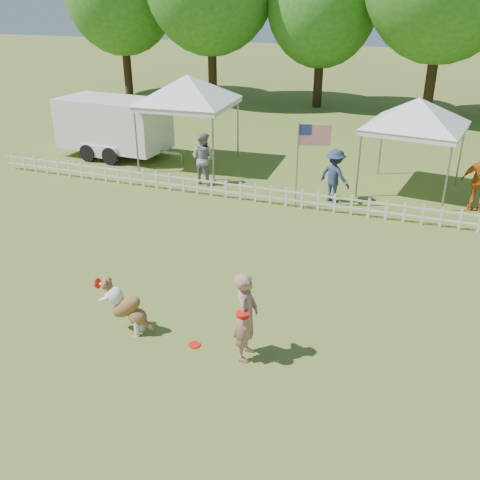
% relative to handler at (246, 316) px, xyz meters
% --- Properties ---
extents(ground, '(120.00, 120.00, 0.00)m').
position_rel_handler_xyz_m(ground, '(-1.19, 0.42, -0.85)').
color(ground, '#4A6520').
rests_on(ground, ground).
extents(picket_fence, '(22.00, 0.08, 0.60)m').
position_rel_handler_xyz_m(picket_fence, '(-1.19, 7.42, -0.55)').
color(picket_fence, silver).
rests_on(picket_fence, ground).
extents(handler, '(0.48, 0.66, 1.70)m').
position_rel_handler_xyz_m(handler, '(0.00, 0.00, 0.00)').
color(handler, '#A57263').
rests_on(handler, ground).
extents(dog, '(1.06, 0.37, 1.09)m').
position_rel_handler_xyz_m(dog, '(-2.40, -0.07, -0.30)').
color(dog, brown).
rests_on(dog, ground).
extents(frisbee_on_turf, '(0.23, 0.23, 0.02)m').
position_rel_handler_xyz_m(frisbee_on_turf, '(-1.01, -0.05, -0.84)').
color(frisbee_on_turf, red).
rests_on(frisbee_on_turf, ground).
extents(canopy_tent_left, '(3.36, 3.36, 3.25)m').
position_rel_handler_xyz_m(canopy_tent_left, '(-6.07, 10.28, 0.78)').
color(canopy_tent_left, white).
rests_on(canopy_tent_left, ground).
extents(canopy_tent_right, '(3.24, 3.24, 2.98)m').
position_rel_handler_xyz_m(canopy_tent_right, '(1.92, 10.15, 0.64)').
color(canopy_tent_right, white).
rests_on(canopy_tent_right, ground).
extents(cargo_trailer, '(5.37, 2.59, 2.31)m').
position_rel_handler_xyz_m(cargo_trailer, '(-9.36, 10.30, 0.31)').
color(cargo_trailer, white).
rests_on(cargo_trailer, ground).
extents(flag_pole, '(0.99, 0.39, 2.61)m').
position_rel_handler_xyz_m(flag_pole, '(-1.15, 7.44, 0.46)').
color(flag_pole, gray).
rests_on(flag_pole, ground).
extents(spectator_a, '(0.95, 0.79, 1.76)m').
position_rel_handler_xyz_m(spectator_a, '(-4.70, 8.49, 0.03)').
color(spectator_a, gray).
rests_on(spectator_a, ground).
extents(spectator_b, '(1.25, 1.04, 1.67)m').
position_rel_handler_xyz_m(spectator_b, '(-0.18, 8.37, -0.01)').
color(spectator_b, navy).
rests_on(spectator_b, ground).
extents(tree_far_left, '(6.60, 6.60, 11.00)m').
position_rel_handler_xyz_m(tree_far_left, '(-16.19, 22.42, 4.65)').
color(tree_far_left, '#2D641C').
rests_on(tree_far_left, ground).
extents(tree_center_left, '(6.00, 6.00, 9.80)m').
position_rel_handler_xyz_m(tree_center_left, '(-4.19, 22.92, 4.05)').
color(tree_center_left, '#2D641C').
rests_on(tree_center_left, ground).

